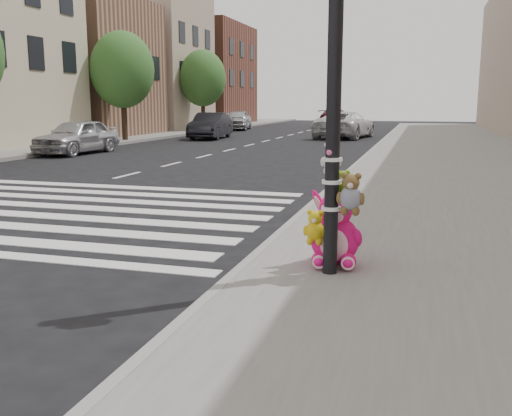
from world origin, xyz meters
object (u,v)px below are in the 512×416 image
at_px(red_teddy, 320,249).
at_px(car_dark_far, 211,126).
at_px(car_silver_far, 77,136).
at_px(signal_pole, 335,134).
at_px(pink_bunny, 335,234).
at_px(car_white_near, 345,125).

xyz_separation_m(red_teddy, car_dark_far, (-10.40, 23.65, 0.48)).
bearing_deg(car_silver_far, car_dark_far, 83.17).
relative_size(signal_pole, car_dark_far, 0.90).
bearing_deg(signal_pole, pink_bunny, 93.78).
relative_size(pink_bunny, car_silver_far, 0.22).
distance_m(pink_bunny, car_dark_far, 26.13).
relative_size(red_teddy, car_white_near, 0.04).
bearing_deg(red_teddy, pink_bunny, -49.28).
xyz_separation_m(pink_bunny, car_white_near, (-3.40, 26.66, 0.24)).
xyz_separation_m(car_dark_far, car_white_near, (7.21, 2.78, 0.02)).
height_order(signal_pole, car_white_near, signal_pole).
xyz_separation_m(signal_pole, car_white_near, (-3.43, 27.02, -0.96)).
bearing_deg(car_dark_far, red_teddy, -71.60).
xyz_separation_m(car_silver_far, car_dark_far, (1.78, 10.43, 0.03)).
height_order(red_teddy, car_dark_far, car_dark_far).
bearing_deg(car_white_near, signal_pole, 105.34).
height_order(signal_pole, pink_bunny, signal_pole).
height_order(signal_pole, red_teddy, signal_pole).
bearing_deg(signal_pole, car_silver_far, 131.98).
xyz_separation_m(red_teddy, car_white_near, (-3.19, 26.43, 0.51)).
relative_size(pink_bunny, red_teddy, 4.15).
height_order(pink_bunny, car_dark_far, car_dark_far).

